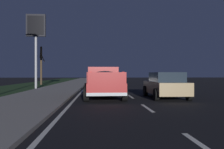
% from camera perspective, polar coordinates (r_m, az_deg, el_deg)
% --- Properties ---
extents(ground, '(144.00, 144.00, 0.00)m').
position_cam_1_polar(ground, '(28.13, 0.96, -2.82)').
color(ground, black).
extents(sidewalk_shoulder, '(108.00, 4.00, 0.12)m').
position_cam_1_polar(sidewalk_shoulder, '(28.28, -10.65, -2.69)').
color(sidewalk_shoulder, gray).
rests_on(sidewalk_shoulder, ground).
extents(grass_verge, '(108.00, 6.00, 0.01)m').
position_cam_1_polar(grass_verge, '(29.34, -20.39, -2.70)').
color(grass_verge, '#1E3819').
rests_on(grass_verge, ground).
extents(lane_markings, '(108.00, 3.54, 0.01)m').
position_cam_1_polar(lane_markings, '(30.12, -4.10, -2.62)').
color(lane_markings, silver).
rests_on(lane_markings, ground).
extents(pickup_truck, '(5.49, 2.41, 1.87)m').
position_cam_1_polar(pickup_truck, '(14.81, -1.99, -1.67)').
color(pickup_truck, maroon).
rests_on(pickup_truck, ground).
extents(sedan_white, '(4.41, 2.04, 1.54)m').
position_cam_1_polar(sedan_white, '(29.51, -2.42, -1.16)').
color(sedan_white, silver).
rests_on(sedan_white, ground).
extents(sedan_tan, '(4.40, 2.02, 1.54)m').
position_cam_1_polar(sedan_tan, '(15.09, 12.20, -2.39)').
color(sedan_tan, '#9E845B').
rests_on(sedan_tan, ground).
extents(gas_price_sign, '(0.27, 1.90, 7.35)m').
position_cam_1_polar(gas_price_sign, '(25.91, -17.13, 9.23)').
color(gas_price_sign, '#99999E').
rests_on(gas_price_sign, ground).
extents(bare_tree_far, '(1.17, 0.77, 5.21)m').
position_cam_1_polar(bare_tree_far, '(34.73, -16.00, 2.19)').
color(bare_tree_far, '#423323').
rests_on(bare_tree_far, ground).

